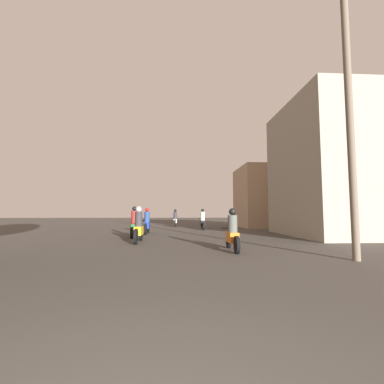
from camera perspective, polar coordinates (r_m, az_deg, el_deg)
The scene contains 9 objects.
motorcycle_orange at distance 9.01m, azimuth 8.95°, elevation -9.10°, with size 0.60×1.91×1.45m.
motorcycle_yellow at distance 11.56m, azimuth -11.76°, elevation -7.83°, with size 0.60×2.11×1.57m.
motorcycle_green at distance 13.94m, azimuth -12.68°, elevation -7.17°, with size 0.60×1.90×1.62m.
motorcycle_blue at distance 16.08m, azimuth -9.97°, elevation -6.88°, with size 0.60×2.14×1.58m.
motorcycle_black at distance 19.69m, azimuth 2.37°, elevation -6.50°, with size 0.60×1.93×1.58m.
motorcycle_white at distance 23.79m, azimuth -3.75°, elevation -6.13°, with size 0.60×2.05×1.58m.
building_right_near at distance 16.43m, azimuth 27.44°, elevation 4.56°, with size 4.27×6.60×7.51m.
building_right_far at distance 23.76m, azimuth 16.19°, elevation -1.14°, with size 4.82×5.29×5.27m.
utility_pole_near at distance 8.88m, azimuth 31.54°, elevation 16.00°, with size 1.60×0.20×8.32m.
Camera 1 is at (0.26, -1.14, 1.31)m, focal length 24.00 mm.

